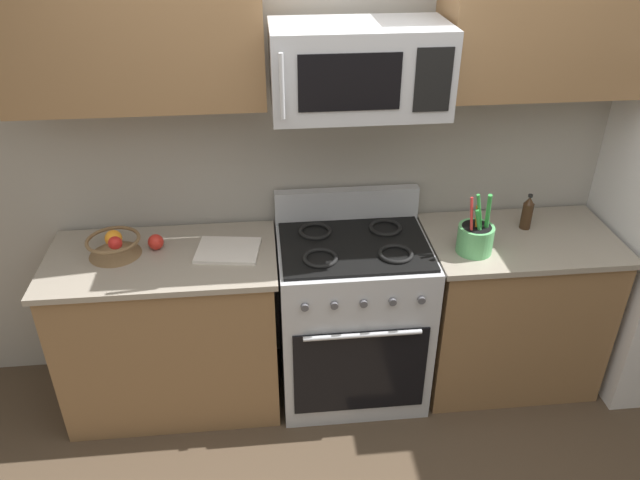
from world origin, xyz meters
name	(u,v)px	position (x,y,z in m)	size (l,w,h in m)	color
wall_back	(345,144)	(0.00, 1.07, 1.30)	(8.00, 0.10, 2.60)	#9E998E
counter_left	(172,330)	(-0.95, 0.69, 0.46)	(1.12, 0.61, 0.91)	olive
range_oven	(352,316)	(0.00, 0.69, 0.47)	(0.76, 0.66, 1.09)	#B2B5BA
counter_right	(509,309)	(0.87, 0.69, 0.46)	(0.96, 0.61, 0.91)	olive
microwave	(359,69)	(0.00, 0.72, 1.79)	(0.76, 0.44, 0.37)	#B2B5BA
upper_cabinets_left	(129,15)	(-0.95, 0.85, 2.00)	(1.11, 0.34, 0.76)	olive
upper_cabinets_right	(552,7)	(0.88, 0.85, 2.00)	(0.95, 0.34, 0.76)	olive
utensil_crock	(475,238)	(0.58, 0.58, 0.99)	(0.17, 0.17, 0.34)	#59AD66
fruit_basket	(114,245)	(-1.17, 0.74, 0.96)	(0.26, 0.26, 0.12)	brown
apple_loose	(156,242)	(-0.97, 0.77, 0.95)	(0.08, 0.08, 0.08)	red
cutting_board	(228,250)	(-0.62, 0.71, 0.92)	(0.30, 0.24, 0.02)	silver
bottle_soy	(527,213)	(0.92, 0.79, 1.00)	(0.06, 0.06, 0.19)	#382314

